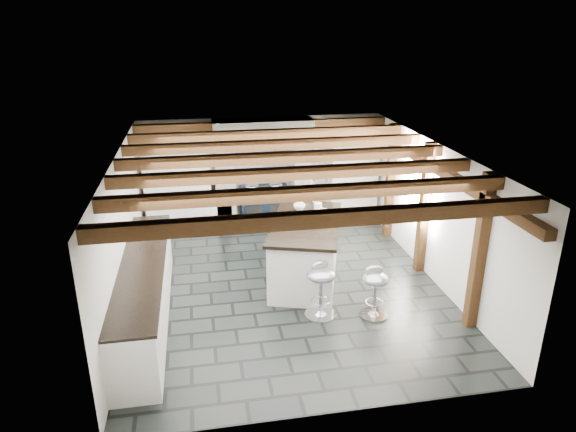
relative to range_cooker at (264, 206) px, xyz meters
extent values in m
plane|color=black|center=(0.00, -2.68, -0.47)|extent=(6.00, 6.00, 0.00)
plane|color=silver|center=(0.00, 0.32, 0.68)|extent=(5.00, 0.00, 5.00)
plane|color=silver|center=(-2.50, -2.68, 0.68)|extent=(0.00, 6.00, 6.00)
plane|color=silver|center=(2.50, -2.68, 0.68)|extent=(0.00, 6.00, 6.00)
plane|color=white|center=(0.00, -2.68, 1.83)|extent=(6.00, 6.00, 0.00)
cube|color=white|center=(-0.80, 0.02, 0.48)|extent=(0.40, 0.60, 1.90)
cube|color=white|center=(0.80, 0.02, 0.48)|extent=(0.40, 0.60, 1.90)
cube|color=#4D3116|center=(0.00, 0.02, 1.52)|extent=(2.10, 0.65, 0.18)
cube|color=white|center=(0.00, 0.02, 1.68)|extent=(2.00, 0.60, 0.31)
cube|color=black|center=(0.00, -0.30, 1.58)|extent=(1.00, 0.03, 0.22)
cube|color=silver|center=(0.00, -0.31, 1.58)|extent=(0.90, 0.01, 0.14)
cube|color=white|center=(-1.75, 0.02, 0.53)|extent=(1.30, 0.58, 2.00)
cube|color=white|center=(1.90, 0.02, 0.53)|extent=(1.00, 0.58, 2.00)
cube|color=white|center=(-2.20, -3.28, -0.03)|extent=(0.60, 3.80, 0.88)
cube|color=black|center=(-2.20, -3.28, 0.43)|extent=(0.64, 3.80, 0.04)
cube|color=white|center=(-1.05, 0.02, -0.03)|extent=(0.70, 0.60, 0.88)
cube|color=black|center=(-1.05, 0.02, 0.43)|extent=(0.74, 0.64, 0.04)
cube|color=#4D3116|center=(2.42, -2.68, 1.48)|extent=(0.15, 5.80, 0.14)
plane|color=white|center=(2.48, -2.08, 1.08)|extent=(0.00, 0.90, 0.90)
cube|color=#4D3116|center=(0.00, -5.28, 1.74)|extent=(5.00, 0.16, 0.16)
cube|color=#4D3116|center=(0.00, -4.41, 1.74)|extent=(5.00, 0.16, 0.16)
cube|color=#4D3116|center=(0.00, -3.54, 1.74)|extent=(5.00, 0.16, 0.16)
cube|color=#4D3116|center=(0.00, -2.68, 1.74)|extent=(5.00, 0.16, 0.16)
cube|color=#4D3116|center=(0.00, -1.81, 1.74)|extent=(5.00, 0.16, 0.16)
cube|color=#4D3116|center=(0.00, -0.94, 1.74)|extent=(5.00, 0.16, 0.16)
cube|color=#4D3116|center=(0.00, -0.08, 1.74)|extent=(5.00, 0.16, 0.16)
cube|color=#4D3116|center=(2.42, -4.28, 0.68)|extent=(0.15, 0.15, 2.30)
cube|color=#4D3116|center=(2.42, -2.48, 0.68)|extent=(0.15, 0.15, 2.30)
cube|color=#4D3116|center=(2.42, -0.88, 0.68)|extent=(0.15, 0.15, 2.30)
cylinder|color=black|center=(0.45, -2.73, 1.46)|extent=(0.01, 0.01, 0.56)
cylinder|color=white|center=(0.45, -2.73, 1.13)|extent=(0.09, 0.09, 0.22)
cylinder|color=black|center=(0.50, -2.43, 1.46)|extent=(0.01, 0.01, 0.56)
cylinder|color=white|center=(0.50, -2.43, 1.13)|extent=(0.09, 0.09, 0.22)
cylinder|color=black|center=(0.55, -2.13, 1.46)|extent=(0.01, 0.01, 0.56)
cylinder|color=white|center=(0.55, -2.13, 1.13)|extent=(0.09, 0.09, 0.22)
cube|color=black|center=(0.00, 0.00, -0.02)|extent=(1.00, 0.60, 0.90)
ellipsoid|color=silver|center=(-0.25, 0.00, 0.46)|extent=(0.28, 0.28, 0.11)
ellipsoid|color=silver|center=(0.25, 0.00, 0.46)|extent=(0.28, 0.28, 0.11)
cylinder|color=silver|center=(0.00, -0.32, 0.35)|extent=(0.95, 0.03, 0.03)
cube|color=black|center=(-0.25, -0.30, -0.02)|extent=(0.35, 0.02, 0.30)
cube|color=black|center=(0.25, -0.30, -0.02)|extent=(0.35, 0.02, 0.30)
cube|color=white|center=(0.37, -2.44, 0.02)|extent=(1.56, 2.21, 0.98)
cube|color=black|center=(0.37, -2.44, 0.54)|extent=(1.67, 2.33, 0.06)
imported|color=white|center=(0.38, -1.85, 0.68)|extent=(0.26, 0.26, 0.21)
ellipsoid|color=orange|center=(0.38, -1.85, 0.85)|extent=(0.22, 0.22, 0.13)
cylinder|color=white|center=(0.65, -2.11, 0.67)|extent=(0.13, 0.13, 0.20)
imported|color=white|center=(0.45, -2.58, 0.61)|extent=(0.36, 0.36, 0.07)
cylinder|color=white|center=(0.66, -2.47, 0.63)|extent=(0.06, 0.06, 0.11)
cylinder|color=white|center=(0.66, -2.47, 0.69)|extent=(0.25, 0.25, 0.02)
cylinder|color=tan|center=(0.66, -2.47, 0.74)|extent=(0.19, 0.19, 0.08)
cylinder|color=silver|center=(1.13, -3.80, -0.45)|extent=(0.42, 0.42, 0.03)
cone|color=silver|center=(1.13, -3.80, -0.41)|extent=(0.19, 0.19, 0.08)
cylinder|color=silver|center=(1.13, -3.80, -0.15)|extent=(0.05, 0.05, 0.53)
torus|color=silver|center=(1.13, -3.80, -0.23)|extent=(0.27, 0.27, 0.02)
ellipsoid|color=#90949D|center=(1.13, -3.80, 0.15)|extent=(0.40, 0.40, 0.17)
ellipsoid|color=#90949D|center=(1.13, -3.71, 0.25)|extent=(0.27, 0.12, 0.15)
cylinder|color=silver|center=(0.34, -3.66, -0.45)|extent=(0.47, 0.47, 0.03)
cone|color=silver|center=(0.34, -3.66, -0.40)|extent=(0.21, 0.21, 0.09)
cylinder|color=silver|center=(0.34, -3.66, -0.11)|extent=(0.05, 0.05, 0.59)
torus|color=silver|center=(0.34, -3.66, -0.21)|extent=(0.30, 0.30, 0.02)
ellipsoid|color=#90949D|center=(0.34, -3.66, 0.22)|extent=(0.57, 0.57, 0.19)
ellipsoid|color=#90949D|center=(0.30, -3.56, 0.32)|extent=(0.32, 0.23, 0.16)
camera|label=1|loc=(-1.31, -10.12, 3.68)|focal=32.00mm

